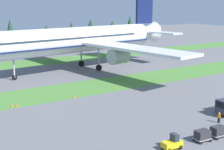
% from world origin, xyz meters
% --- Properties ---
extents(grass_strip_near, '(320.00, 12.31, 0.01)m').
position_xyz_m(grass_strip_near, '(0.00, 44.58, 0.00)').
color(grass_strip_near, '#4C8438').
rests_on(grass_strip_near, ground).
extents(grass_strip_far, '(320.00, 12.31, 0.01)m').
position_xyz_m(grass_strip_far, '(0.00, 81.21, 0.00)').
color(grass_strip_far, '#4C8438').
rests_on(grass_strip_far, ground).
extents(airliner, '(57.60, 71.45, 23.60)m').
position_xyz_m(airliner, '(11.10, 63.07, 8.47)').
color(airliner, white).
rests_on(airliner, ground).
extents(baggage_tug, '(2.70, 1.50, 1.97)m').
position_xyz_m(baggage_tug, '(-3.92, 11.05, 0.81)').
color(baggage_tug, yellow).
rests_on(baggage_tug, ground).
extents(cargo_dolly_lead, '(2.31, 1.67, 1.55)m').
position_xyz_m(cargo_dolly_lead, '(1.09, 10.64, 0.92)').
color(cargo_dolly_lead, '#A3A3A8').
rests_on(cargo_dolly_lead, ground).
extents(cargo_dolly_second, '(2.31, 1.67, 1.55)m').
position_xyz_m(cargo_dolly_second, '(3.98, 10.41, 0.92)').
color(cargo_dolly_second, '#A3A3A8').
rests_on(cargo_dolly_second, ground).
extents(ground_crew_marshaller, '(0.36, 0.56, 1.74)m').
position_xyz_m(ground_crew_marshaller, '(8.69, 14.13, 0.95)').
color(ground_crew_marshaller, black).
rests_on(ground_crew_marshaller, ground).
extents(taxiway_marker_0, '(0.44, 0.44, 0.47)m').
position_xyz_m(taxiway_marker_0, '(-14.86, 39.39, 0.24)').
color(taxiway_marker_0, orange).
rests_on(taxiway_marker_0, ground).
extents(taxiway_marker_1, '(0.44, 0.44, 0.67)m').
position_xyz_m(taxiway_marker_1, '(-3.78, 38.99, 0.33)').
color(taxiway_marker_1, orange).
rests_on(taxiway_marker_1, ground).
extents(taxiway_marker_2, '(0.44, 0.44, 0.53)m').
position_xyz_m(taxiway_marker_2, '(7.24, 40.46, 0.26)').
color(taxiway_marker_2, orange).
rests_on(taxiway_marker_2, ground).
extents(taxiway_marker_3, '(0.44, 0.44, 0.57)m').
position_xyz_m(taxiway_marker_3, '(-15.69, 39.68, 0.28)').
color(taxiway_marker_3, orange).
rests_on(taxiway_marker_3, ground).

